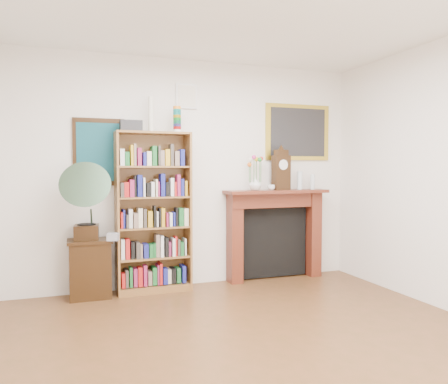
# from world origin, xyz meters

# --- Properties ---
(room) EXTENTS (4.51, 5.01, 2.81)m
(room) POSITION_xyz_m (0.00, 0.00, 1.40)
(room) COLOR #4D3317
(room) RESTS_ON ground
(teal_poster) EXTENTS (0.58, 0.04, 0.78)m
(teal_poster) POSITION_xyz_m (-1.05, 2.48, 1.65)
(teal_poster) COLOR black
(teal_poster) RESTS_ON back_wall
(small_picture) EXTENTS (0.26, 0.04, 0.30)m
(small_picture) POSITION_xyz_m (0.00, 2.48, 2.35)
(small_picture) COLOR white
(small_picture) RESTS_ON back_wall
(gilt_painting) EXTENTS (0.95, 0.04, 0.75)m
(gilt_painting) POSITION_xyz_m (1.55, 2.48, 1.95)
(gilt_painting) COLOR gold
(gilt_painting) RESTS_ON back_wall
(bookshelf) EXTENTS (0.87, 0.32, 2.17)m
(bookshelf) POSITION_xyz_m (-0.45, 2.32, 1.05)
(bookshelf) COLOR brown
(bookshelf) RESTS_ON floor
(side_cabinet) EXTENTS (0.49, 0.36, 0.66)m
(side_cabinet) POSITION_xyz_m (-1.18, 2.30, 0.33)
(side_cabinet) COLOR black
(side_cabinet) RESTS_ON floor
(fireplace) EXTENTS (1.41, 0.37, 1.18)m
(fireplace) POSITION_xyz_m (1.17, 2.40, 0.70)
(fireplace) COLOR #491911
(fireplace) RESTS_ON floor
(gramophone) EXTENTS (0.58, 0.70, 0.87)m
(gramophone) POSITION_xyz_m (-1.21, 2.20, 1.15)
(gramophone) COLOR black
(gramophone) RESTS_ON side_cabinet
(cd_stack) EXTENTS (0.15, 0.15, 0.08)m
(cd_stack) POSITION_xyz_m (-0.93, 2.15, 0.70)
(cd_stack) COLOR #B9B7C4
(cd_stack) RESTS_ON side_cabinet
(mantel_clock) EXTENTS (0.24, 0.16, 0.52)m
(mantel_clock) POSITION_xyz_m (1.24, 2.36, 1.43)
(mantel_clock) COLOR black
(mantel_clock) RESTS_ON fireplace
(flower_vase) EXTENTS (0.20, 0.20, 0.16)m
(flower_vase) POSITION_xyz_m (0.85, 2.32, 1.26)
(flower_vase) COLOR silver
(flower_vase) RESTS_ON fireplace
(teacup) EXTENTS (0.10, 0.10, 0.07)m
(teacup) POSITION_xyz_m (1.07, 2.30, 1.22)
(teacup) COLOR silver
(teacup) RESTS_ON fireplace
(bottle_left) EXTENTS (0.07, 0.07, 0.24)m
(bottle_left) POSITION_xyz_m (1.52, 2.37, 1.30)
(bottle_left) COLOR silver
(bottle_left) RESTS_ON fireplace
(bottle_right) EXTENTS (0.06, 0.06, 0.20)m
(bottle_right) POSITION_xyz_m (1.71, 2.35, 1.28)
(bottle_right) COLOR silver
(bottle_right) RESTS_ON fireplace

